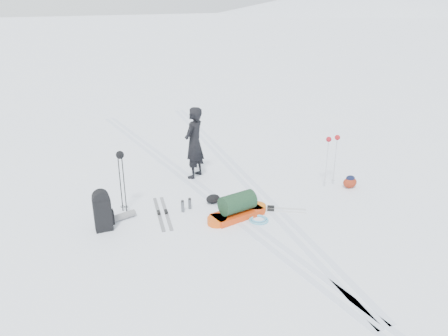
{
  "coord_description": "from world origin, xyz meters",
  "views": [
    {
      "loc": [
        -4.13,
        -8.51,
        4.72
      ],
      "look_at": [
        0.07,
        -0.08,
        0.95
      ],
      "focal_mm": 35.0,
      "sensor_mm": 36.0,
      "label": 1
    }
  ],
  "objects_px": {
    "skier": "(194,143)",
    "expedition_rucksack": "(105,211)",
    "pulk_sled": "(237,208)",
    "ski_poles_black": "(121,162)"
  },
  "relations": [
    {
      "from": "pulk_sled",
      "to": "ski_poles_black",
      "type": "relative_size",
      "value": 1.06
    },
    {
      "from": "pulk_sled",
      "to": "expedition_rucksack",
      "type": "xyz_separation_m",
      "value": [
        -2.76,
        0.81,
        0.2
      ]
    },
    {
      "from": "skier",
      "to": "pulk_sled",
      "type": "bearing_deg",
      "value": 51.6
    },
    {
      "from": "pulk_sled",
      "to": "ski_poles_black",
      "type": "distance_m",
      "value": 2.82
    },
    {
      "from": "pulk_sled",
      "to": "ski_poles_black",
      "type": "xyz_separation_m",
      "value": [
        -2.21,
        1.44,
        0.99
      ]
    },
    {
      "from": "ski_poles_black",
      "to": "pulk_sled",
      "type": "bearing_deg",
      "value": -49.26
    },
    {
      "from": "skier",
      "to": "expedition_rucksack",
      "type": "height_order",
      "value": "skier"
    },
    {
      "from": "expedition_rucksack",
      "to": "ski_poles_black",
      "type": "distance_m",
      "value": 1.15
    },
    {
      "from": "pulk_sled",
      "to": "expedition_rucksack",
      "type": "height_order",
      "value": "expedition_rucksack"
    },
    {
      "from": "skier",
      "to": "pulk_sled",
      "type": "xyz_separation_m",
      "value": [
        -0.06,
        -2.61,
        -0.76
      ]
    }
  ]
}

